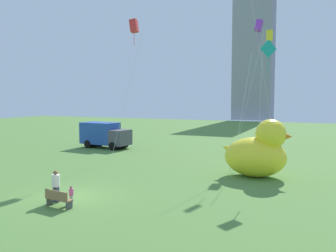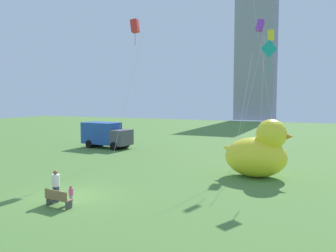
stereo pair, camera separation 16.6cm
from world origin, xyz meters
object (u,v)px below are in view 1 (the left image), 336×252
park_bench (58,198)px  kite_purple (259,27)px  person_adult (56,184)px  box_truck (104,135)px  kite_teal (266,54)px  kite_red (134,27)px  kite_yellow (269,36)px  giant_inflatable_duck (258,152)px  person_child (71,194)px

park_bench → kite_purple: kite_purple is taller
person_adult → box_truck: size_ratio=0.29×
box_truck → kite_teal: 21.12m
kite_red → kite_teal: kite_red is taller
box_truck → kite_red: (7.00, -5.39, 10.39)m
park_bench → kite_purple: bearing=75.0°
kite_red → kite_teal: (11.60, -1.53, -3.14)m
kite_yellow → kite_red: (-10.13, -10.21, -0.13)m
giant_inflatable_duck → kite_red: size_ratio=0.40×
person_adult → park_bench: bearing=-42.9°
person_child → kite_red: size_ratio=0.08×
giant_inflatable_duck → kite_purple: kite_purple is taller
kite_red → park_bench: bearing=-76.8°
kite_yellow → kite_purple: (-0.91, -1.12, 0.83)m
kite_teal → kite_purple: bearing=102.6°
person_adult → person_child: 1.10m
box_truck → kite_purple: bearing=12.9°
person_adult → kite_red: bearing=100.7°
giant_inflatable_duck → kite_teal: 6.98m
kite_yellow → kite_red: 14.39m
person_adult → person_child: (1.02, -0.00, -0.41)m
box_truck → park_bench: bearing=-61.7°
kite_yellow → person_child: bearing=-106.2°
person_adult → giant_inflatable_duck: (8.85, 10.50, 0.81)m
person_adult → giant_inflatable_duck: size_ratio=0.35×
kite_red → kite_teal: size_ratio=1.29×
person_child → box_truck: box_truck is taller
person_child → kite_teal: (8.16, 11.23, 8.15)m
giant_inflatable_duck → box_truck: bearing=157.3°
kite_yellow → kite_purple: kite_purple is taller
park_bench → kite_yellow: bearing=73.6°
kite_yellow → kite_teal: 12.28m
kite_purple → kite_red: (-9.21, -9.10, -0.96)m
park_bench → person_child: (0.28, 0.69, 0.07)m
person_adult → kite_yellow: kite_yellow is taller
person_child → kite_teal: size_ratio=0.10×
kite_purple → giant_inflatable_duck: bearing=-79.8°
kite_teal → person_child: bearing=-126.0°
park_bench → giant_inflatable_duck: 13.88m
person_adult → box_truck: bearing=117.4°
giant_inflatable_duck → person_child: bearing=-126.7°
giant_inflatable_duck → box_truck: 19.80m
park_bench → kite_teal: size_ratio=0.17×
giant_inflatable_duck → box_truck: giant_inflatable_duck is taller
giant_inflatable_duck → kite_purple: bearing=100.2°
kite_yellow → kite_teal: (1.47, -11.74, -3.27)m
kite_teal → giant_inflatable_duck: bearing=-115.0°
box_truck → kite_teal: (18.60, -6.92, 7.25)m
park_bench → person_child: person_child is taller
person_child → kite_yellow: size_ratio=0.08×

